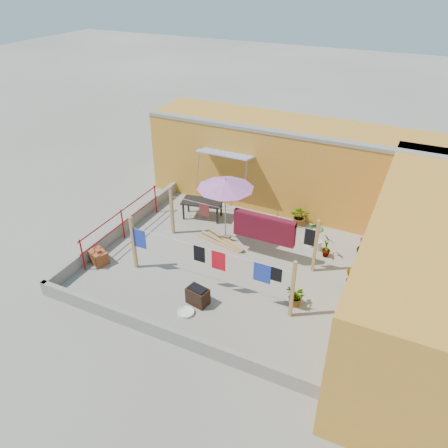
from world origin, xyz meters
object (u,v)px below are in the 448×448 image
at_px(outdoor_table, 202,203).
at_px(brick_stack, 98,257).
at_px(brazier, 198,296).
at_px(white_basin, 186,312).
at_px(green_hose, 316,228).
at_px(water_jug_b, 310,243).
at_px(patio_umbrella, 226,184).
at_px(plant_back_a, 300,216).
at_px(water_jug_a, 318,245).

xyz_separation_m(outdoor_table, brick_stack, (-1.62, -3.91, -0.40)).
distance_m(outdoor_table, brazier, 4.72).
bearing_deg(white_basin, green_hose, 70.66).
bearing_deg(water_jug_b, brazier, -116.25).
height_order(outdoor_table, brick_stack, outdoor_table).
distance_m(brick_stack, brazier, 3.74).
xyz_separation_m(white_basin, water_jug_b, (2.11, 4.60, 0.09)).
relative_size(patio_umbrella, outdoor_table, 1.45).
distance_m(brick_stack, water_jug_b, 6.88).
distance_m(outdoor_table, green_hose, 4.19).
height_order(patio_umbrella, water_jug_b, patio_umbrella).
bearing_deg(plant_back_a, brazier, -104.01).
relative_size(brazier, plant_back_a, 0.88).
xyz_separation_m(patio_umbrella, white_basin, (0.68, -3.90, -1.97)).
bearing_deg(water_jug_b, outdoor_table, 178.27).
distance_m(outdoor_table, brick_stack, 4.25).
xyz_separation_m(outdoor_table, plant_back_a, (3.41, 1.02, -0.24)).
distance_m(water_jug_b, plant_back_a, 1.37).
distance_m(patio_umbrella, brick_stack, 4.63).
relative_size(outdoor_table, white_basin, 3.44).
relative_size(brick_stack, brazier, 1.06).
bearing_deg(brick_stack, patio_umbrella, 46.14).
bearing_deg(brick_stack, outdoor_table, 67.43).
xyz_separation_m(brazier, white_basin, (-0.09, -0.51, -0.22)).
bearing_deg(water_jug_b, water_jug_a, -16.87).
bearing_deg(brick_stack, brazier, -4.72).
bearing_deg(water_jug_b, patio_umbrella, -165.81).
height_order(patio_umbrella, outdoor_table, patio_umbrella).
xyz_separation_m(brazier, water_jug_a, (2.31, 4.00, -0.09)).
height_order(brazier, plant_back_a, plant_back_a).
xyz_separation_m(outdoor_table, white_basin, (2.01, -4.72, -0.58)).
relative_size(patio_umbrella, water_jug_b, 7.53).
xyz_separation_m(patio_umbrella, green_hose, (2.69, 1.84, -1.98)).
relative_size(patio_umbrella, plant_back_a, 3.08).
relative_size(outdoor_table, brazier, 2.40).
height_order(brick_stack, plant_back_a, plant_back_a).
bearing_deg(green_hose, brick_stack, -138.93).
xyz_separation_m(brick_stack, water_jug_a, (6.03, 3.69, -0.05)).
height_order(white_basin, plant_back_a, plant_back_a).
bearing_deg(water_jug_a, plant_back_a, 129.21).
distance_m(patio_umbrella, plant_back_a, 3.22).
xyz_separation_m(outdoor_table, water_jug_b, (4.12, -0.12, -0.48)).
height_order(brick_stack, white_basin, brick_stack).
distance_m(water_jug_a, plant_back_a, 1.60).
relative_size(brazier, green_hose, 1.29).
bearing_deg(patio_umbrella, plant_back_a, 41.68).
bearing_deg(plant_back_a, water_jug_b, -58.00).
height_order(water_jug_b, green_hose, water_jug_b).
bearing_deg(outdoor_table, green_hose, 14.16).
bearing_deg(green_hose, water_jug_a, -72.72).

